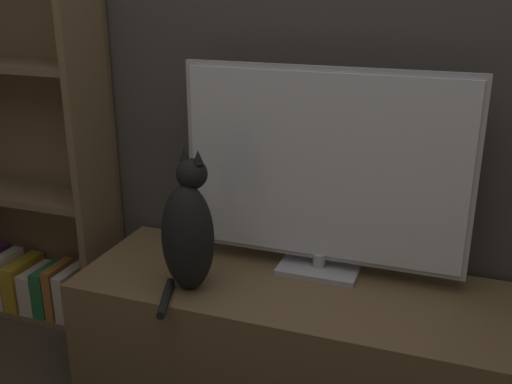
% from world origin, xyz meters
% --- Properties ---
extents(wall_back, '(4.80, 0.05, 2.60)m').
position_xyz_m(wall_back, '(0.00, 1.22, 1.30)').
color(wall_back, '#47423D').
rests_on(wall_back, ground_plane).
extents(tv_stand, '(1.58, 0.56, 0.42)m').
position_xyz_m(tv_stand, '(0.00, 0.90, 0.21)').
color(tv_stand, brown).
rests_on(tv_stand, ground_plane).
extents(tv, '(1.00, 0.17, 0.73)m').
position_xyz_m(tv, '(0.02, 1.03, 0.80)').
color(tv, '#B7B7BC').
rests_on(tv, tv_stand).
extents(cat, '(0.22, 0.33, 0.48)m').
position_xyz_m(cat, '(-0.36, 0.77, 0.63)').
color(cat, black).
rests_on(cat, tv_stand).
extents(bookshelf, '(0.81, 0.28, 1.65)m').
position_xyz_m(bookshelf, '(-1.30, 1.09, 0.70)').
color(bookshelf, brown).
rests_on(bookshelf, ground_plane).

